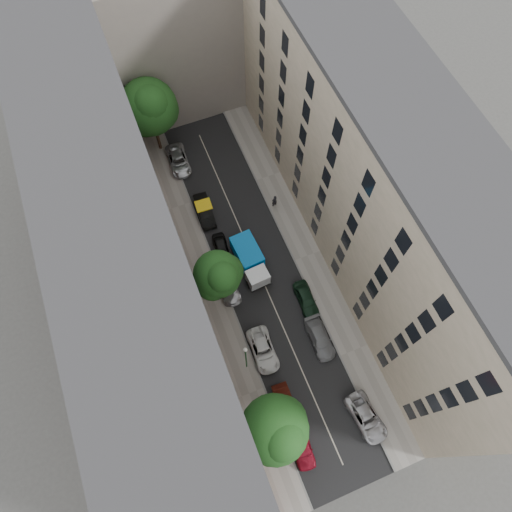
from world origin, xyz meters
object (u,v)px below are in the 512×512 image
car_left_6 (178,161)px  lamp_post (246,356)px  car_left_5 (205,211)px  car_right_1 (320,338)px  pedestrian (274,201)px  car_left_0 (302,446)px  car_left_2 (263,350)px  tarp_truck (250,260)px  car_right_2 (306,299)px  car_left_3 (228,285)px  tree_near (276,430)px  car_left_4 (222,249)px  car_left_1 (286,406)px  tree_mid (219,276)px  tree_far (150,109)px  car_right_0 (366,417)px

car_left_6 → lamp_post: bearing=-89.3°
car_left_5 → car_right_1: size_ratio=0.98×
car_left_5 → car_left_6: car_left_5 is taller
pedestrian → car_left_6: bearing=-65.7°
car_left_0 → car_left_2: (0.00, 9.20, -0.05)m
tarp_truck → car_left_2: size_ratio=1.24×
car_left_2 → tarp_truck: bearing=78.8°
car_left_6 → car_right_2: size_ratio=1.19×
car_left_3 → car_right_2: size_ratio=1.11×
tree_near → pedestrian: bearing=67.1°
car_left_2 → car_left_4: size_ratio=1.27×
car_right_2 → pedestrian: (1.41, 11.71, 0.37)m
car_left_0 → car_left_1: size_ratio=0.98×
car_left_4 → car_left_5: (-0.18, 5.04, 0.10)m
tarp_truck → lamp_post: lamp_post is taller
car_left_6 → tree_mid: size_ratio=0.57×
car_left_2 → tree_far: (-2.05, 27.29, 6.14)m
car_left_3 → tree_mid: size_ratio=0.53×
tarp_truck → pedestrian: tarp_truck is taller
car_left_2 → car_right_2: 6.82m
car_left_2 → car_right_2: size_ratio=1.15×
car_left_5 → car_left_2: bearing=-86.1°
car_left_5 → pedestrian: pedestrian is taller
car_left_3 → car_right_0: size_ratio=0.95×
car_left_5 → tree_near: bearing=-91.0°
car_right_1 → tree_mid: bearing=134.8°
tarp_truck → car_right_1: size_ratio=1.29×
car_left_1 → car_left_2: bearing=92.8°
car_left_2 → tree_near: 9.24m
car_left_3 → car_left_0: bearing=-83.1°
car_left_2 → tree_far: bearing=96.8°
car_left_1 → car_left_4: (0.00, 17.36, -0.07)m
car_left_6 → car_left_5: bearing=-81.9°
car_left_5 → tree_mid: size_ratio=0.52×
car_right_2 → tarp_truck: bearing=126.1°
car_right_2 → tree_mid: size_ratio=0.48×
car_left_6 → tree_mid: bearing=-89.5°
car_left_2 → tree_near: tree_near is taller
car_left_5 → tree_mid: tree_mid is taller
tarp_truck → tree_near: (-4.19, -16.43, 4.36)m
pedestrian → car_right_2: bearing=66.5°
car_left_0 → car_left_4: car_left_0 is taller
lamp_post → car_left_5: bearing=84.1°
tree_near → tarp_truck: bearing=75.7°
car_left_0 → tree_near: bearing=145.7°
tree_mid → car_left_1: bearing=-82.1°
car_left_1 → car_right_1: 7.25m
car_left_6 → tree_near: (-1.19, -31.80, 5.14)m
car_right_0 → tree_mid: bearing=111.2°
car_left_0 → car_left_1: bearing=97.9°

